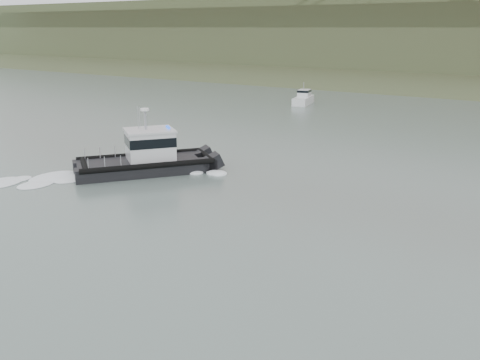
% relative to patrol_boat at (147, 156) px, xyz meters
% --- Properties ---
extents(ground, '(400.00, 400.00, 0.00)m').
position_rel_patrol_boat_xyz_m(ground, '(10.24, -13.25, -1.27)').
color(ground, slate).
rests_on(ground, ground).
extents(patrol_boat, '(9.26, 10.66, 5.07)m').
position_rel_patrol_boat_xyz_m(patrol_boat, '(0.00, 0.00, 0.00)').
color(patrol_boat, black).
rests_on(patrol_boat, ground).
extents(motorboat, '(3.28, 6.11, 3.20)m').
position_rel_patrol_boat_xyz_m(motorboat, '(-7.63, 40.58, -0.47)').
color(motorboat, silver).
rests_on(motorboat, ground).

